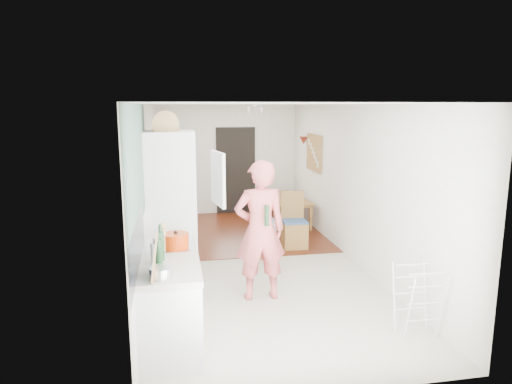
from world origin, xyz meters
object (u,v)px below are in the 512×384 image
object	(u,v)px
stool	(262,244)
dining_chair	(295,221)
person	(260,218)
drying_rack	(418,301)
dining_table	(283,213)

from	to	relation	value
stool	dining_chair	bearing A→B (deg)	31.28
person	dining_chair	xyz separation A→B (m)	(1.00, 2.01, -0.58)
drying_rack	dining_chair	bearing A→B (deg)	100.68
person	stool	xyz separation A→B (m)	(0.34, 1.60, -0.85)
dining_table	stool	size ratio (longest dim) A/B	3.03
dining_table	stool	world-z (taller)	dining_table
dining_chair	stool	xyz separation A→B (m)	(-0.66, -0.40, -0.27)
person	stool	bearing A→B (deg)	-103.52
dining_table	person	bearing A→B (deg)	156.87
dining_table	dining_chair	world-z (taller)	dining_chair
dining_table	dining_chair	bearing A→B (deg)	168.20
person	drying_rack	size ratio (longest dim) A/B	2.77
dining_table	drying_rack	size ratio (longest dim) A/B	1.77
person	dining_table	distance (m)	3.94
person	stool	size ratio (longest dim) A/B	4.74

